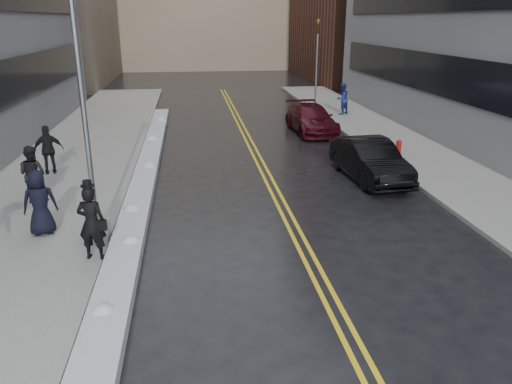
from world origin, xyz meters
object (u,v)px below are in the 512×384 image
object	(u,v)px
car_black	(370,160)
pedestrian_east	(342,99)
traffic_signal	(317,60)
pedestrian_c	(40,203)
lamppost	(89,161)
car_maroon	(311,119)
pedestrian_fedora	(92,223)
pedestrian_d	(49,150)
pedestrian_b	(33,174)
fire_hydrant	(399,147)

from	to	relation	value
car_black	pedestrian_east	bearing A→B (deg)	73.30
traffic_signal	pedestrian_c	world-z (taller)	traffic_signal
lamppost	traffic_signal	bearing A→B (deg)	61.79
pedestrian_c	car_maroon	xyz separation A→B (m)	(11.26, 13.29, -0.35)
pedestrian_east	traffic_signal	bearing A→B (deg)	-108.45
lamppost	car_maroon	xyz separation A→B (m)	(9.59, 14.04, -1.76)
pedestrian_fedora	car_black	size ratio (longest dim) A/B	0.41
pedestrian_c	car_maroon	bearing A→B (deg)	-144.65
pedestrian_fedora	pedestrian_east	distance (m)	23.39
pedestrian_c	car_black	size ratio (longest dim) A/B	0.40
car_black	pedestrian_d	bearing A→B (deg)	166.56
pedestrian_b	pedestrian_d	distance (m)	3.37
traffic_signal	pedestrian_fedora	bearing A→B (deg)	-116.88
car_black	car_maroon	bearing A→B (deg)	87.02
pedestrian_d	car_maroon	bearing A→B (deg)	-169.59
pedestrian_east	pedestrian_fedora	bearing A→B (deg)	23.21
traffic_signal	pedestrian_east	distance (m)	4.19
pedestrian_c	car_black	distance (m)	12.28
lamppost	fire_hydrant	xyz separation A→B (m)	(12.30, 8.00, -1.98)
lamppost	car_maroon	world-z (taller)	lamppost
traffic_signal	car_black	world-z (taller)	traffic_signal
lamppost	pedestrian_east	size ratio (longest dim) A/B	3.77
lamppost	car_black	xyz separation A→B (m)	(9.82, 5.05, -1.72)
pedestrian_d	pedestrian_c	bearing A→B (deg)	83.21
pedestrian_d	car_maroon	size ratio (longest dim) A/B	0.37
pedestrian_fedora	pedestrian_c	bearing A→B (deg)	-35.91
fire_hydrant	car_maroon	distance (m)	6.63
pedestrian_fedora	lamppost	bearing A→B (deg)	-74.69
lamppost	pedestrian_c	distance (m)	2.32
fire_hydrant	pedestrian_fedora	size ratio (longest dim) A/B	0.36
pedestrian_b	pedestrian_d	world-z (taller)	pedestrian_d
traffic_signal	pedestrian_c	size ratio (longest dim) A/B	3.08
pedestrian_fedora	pedestrian_c	world-z (taller)	pedestrian_fedora
pedestrian_fedora	car_black	bearing A→B (deg)	-137.75
pedestrian_east	pedestrian_b	bearing A→B (deg)	9.90
lamppost	fire_hydrant	distance (m)	14.81
pedestrian_b	pedestrian_fedora	bearing A→B (deg)	143.84
lamppost	fire_hydrant	world-z (taller)	lamppost
pedestrian_d	car_black	world-z (taller)	pedestrian_d
fire_hydrant	car_black	world-z (taller)	car_black
pedestrian_east	car_black	bearing A→B (deg)	43.76
lamppost	fire_hydrant	size ratio (longest dim) A/B	10.45
pedestrian_fedora	pedestrian_east	world-z (taller)	pedestrian_east
fire_hydrant	pedestrian_fedora	world-z (taller)	pedestrian_fedora
lamppost	car_black	bearing A→B (deg)	27.20
pedestrian_d	traffic_signal	bearing A→B (deg)	-153.34
traffic_signal	pedestrian_b	xyz separation A→B (m)	(-14.49, -18.29, -2.26)
pedestrian_east	lamppost	bearing A→B (deg)	21.51
traffic_signal	car_maroon	distance (m)	8.67
traffic_signal	pedestrian_east	xyz separation A→B (m)	(0.95, -3.41, -2.24)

